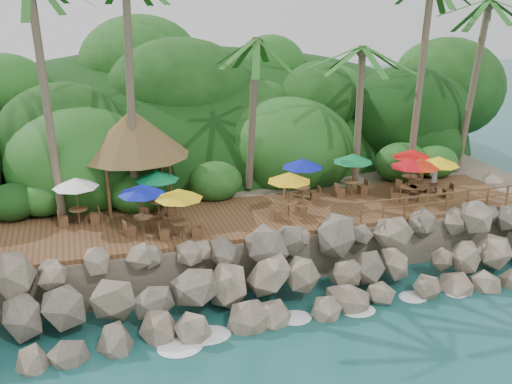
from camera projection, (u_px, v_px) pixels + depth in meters
name	position (u px, v px, depth m)	size (l,w,h in m)	color
ground	(302.00, 325.00, 22.76)	(140.00, 140.00, 0.00)	#19514F
land_base	(208.00, 177.00, 36.85)	(32.00, 25.20, 2.10)	gray
jungle_hill	(186.00, 161.00, 43.96)	(44.80, 28.00, 15.40)	#143811
seawall	(285.00, 275.00, 24.18)	(29.00, 4.00, 2.30)	gray
terrace	(256.00, 217.00, 27.45)	(26.00, 5.00, 0.20)	brown
jungle_foliage	(212.00, 198.00, 36.29)	(44.00, 16.00, 12.00)	#143811
foam_line	(300.00, 320.00, 23.02)	(25.20, 0.80, 0.06)	white
palms	(294.00, 2.00, 27.73)	(28.09, 6.85, 11.90)	brown
palapa	(133.00, 133.00, 27.72)	(5.18, 5.18, 4.60)	brown
dining_clusters	(274.00, 176.00, 27.03)	(22.94, 4.77, 2.16)	brown
railing	(437.00, 201.00, 27.33)	(8.30, 0.10, 1.00)	brown
waiter	(434.00, 179.00, 29.56)	(0.66, 0.43, 1.80)	silver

